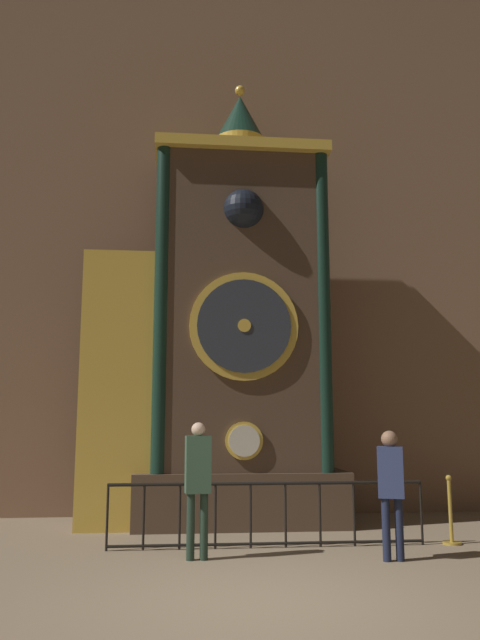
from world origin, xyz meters
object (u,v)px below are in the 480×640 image
at_px(visitor_near, 198,476).
at_px(stanchion_post, 451,522).
at_px(clock_tower, 220,335).
at_px(visitor_far, 391,481).

relative_size(visitor_near, stanchion_post, 1.78).
bearing_deg(visitor_near, clock_tower, 74.66).
xyz_separation_m(clock_tower, visitor_near, (-0.46, -2.77, -2.34)).
height_order(clock_tower, stanchion_post, clock_tower).
height_order(visitor_near, visitor_far, visitor_near).
bearing_deg(visitor_near, visitor_far, -12.90).
bearing_deg(visitor_far, stanchion_post, 59.41).
bearing_deg(stanchion_post, clock_tower, 148.91).
height_order(clock_tower, visitor_near, clock_tower).
bearing_deg(visitor_near, stanchion_post, 4.78).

